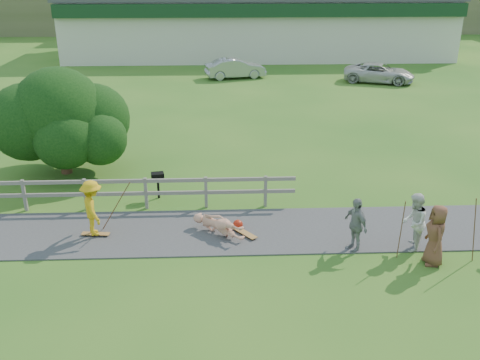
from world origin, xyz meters
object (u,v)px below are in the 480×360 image
at_px(spectator_c, 436,235).
at_px(car_white, 379,73).
at_px(spectator_b, 355,225).
at_px(skater_fallen, 218,225).
at_px(car_silver, 235,68).
at_px(bbq, 158,185).
at_px(spectator_a, 414,222).
at_px(skater_rider, 93,211).
at_px(tree, 62,132).

relative_size(spectator_c, car_white, 0.37).
distance_m(spectator_b, spectator_c, 2.15).
height_order(skater_fallen, car_silver, car_silver).
height_order(skater_fallen, bbq, bbq).
bearing_deg(spectator_a, bbq, -92.49).
distance_m(car_silver, car_white, 9.95).
relative_size(skater_rider, car_silver, 0.41).
relative_size(skater_rider, spectator_b, 1.05).
relative_size(skater_fallen, spectator_c, 1.05).
height_order(spectator_c, car_white, spectator_c).
distance_m(car_white, bbq, 22.95).
height_order(skater_rider, car_white, skater_rider).
bearing_deg(car_silver, skater_rider, 155.36).
bearing_deg(spectator_b, bbq, -146.00).
bearing_deg(tree, spectator_b, -33.43).
relative_size(skater_fallen, tree, 0.33).
bearing_deg(spectator_a, spectator_c, 46.89).
height_order(spectator_a, tree, tree).
height_order(skater_fallen, spectator_c, spectator_c).
relative_size(skater_rider, tree, 0.31).
xyz_separation_m(skater_fallen, tree, (-5.95, 5.42, 1.33)).
relative_size(spectator_b, bbq, 1.73).
height_order(skater_rider, spectator_c, spectator_c).
bearing_deg(spectator_c, skater_rider, -96.95).
xyz_separation_m(spectator_b, car_white, (7.20, 22.70, -0.16)).
height_order(skater_fallen, spectator_b, spectator_b).
relative_size(spectator_a, spectator_c, 1.00).
relative_size(skater_rider, spectator_c, 0.98).
xyz_separation_m(skater_fallen, bbq, (-2.09, 2.84, 0.14)).
bearing_deg(spectator_b, car_silver, 163.18).
distance_m(spectator_a, car_silver, 24.98).
distance_m(skater_rider, tree, 5.87).
bearing_deg(bbq, car_white, 44.73).
distance_m(spectator_a, spectator_b, 1.66).
relative_size(skater_fallen, car_silver, 0.43).
height_order(skater_rider, car_silver, skater_rider).
distance_m(skater_fallen, spectator_b, 4.06).
bearing_deg(bbq, spectator_c, -41.04).
bearing_deg(spectator_b, spectator_c, 44.43).
bearing_deg(skater_fallen, tree, 89.27).
bearing_deg(tree, car_silver, 68.12).
distance_m(spectator_c, car_white, 24.11).
xyz_separation_m(spectator_a, bbq, (-7.64, 3.95, -0.40)).
height_order(spectator_a, bbq, spectator_a).
height_order(spectator_b, bbq, spectator_b).
bearing_deg(spectator_a, skater_rider, -72.28).
xyz_separation_m(car_silver, tree, (-7.26, -18.08, 0.97)).
height_order(skater_fallen, car_white, car_white).
xyz_separation_m(spectator_a, spectator_c, (0.32, -0.79, 0.00)).
relative_size(spectator_c, bbq, 1.85).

